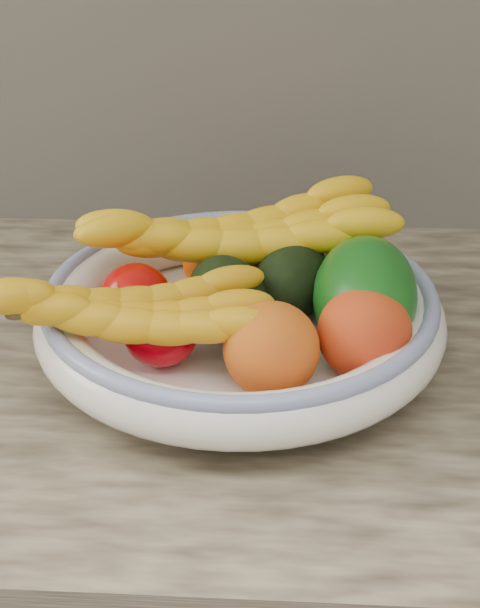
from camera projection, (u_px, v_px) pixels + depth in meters
name	position (u px, v px, depth m)	size (l,w,h in m)	color
fruit_bowl	(240.00, 314.00, 0.89)	(0.39, 0.39, 0.08)	white
clementine_back_left	(210.00, 263.00, 0.97)	(0.06, 0.06, 0.05)	#FF5905
clementine_back_right	(264.00, 258.00, 0.98)	(0.05, 0.05, 0.05)	#FF6405
tomato_left	(135.00, 295.00, 0.89)	(0.07, 0.07, 0.06)	#B70906
tomato_near_left	(161.00, 332.00, 0.83)	(0.07, 0.07, 0.06)	#C2000E
avocado_center	(227.00, 297.00, 0.89)	(0.07, 0.11, 0.07)	black
avocado_right	(292.00, 279.00, 0.92)	(0.07, 0.11, 0.07)	black
green_mango	(365.00, 296.00, 0.86)	(0.09, 0.15, 0.10)	#0E4E10
peach_front	(271.00, 349.00, 0.80)	(0.08, 0.08, 0.08)	orange
peach_right	(364.00, 333.00, 0.82)	(0.08, 0.08, 0.08)	orange
banana_bunch_back	(237.00, 243.00, 0.94)	(0.34, 0.12, 0.09)	yellow
banana_bunch_front	(129.00, 319.00, 0.81)	(0.27, 0.11, 0.08)	#ECAD13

